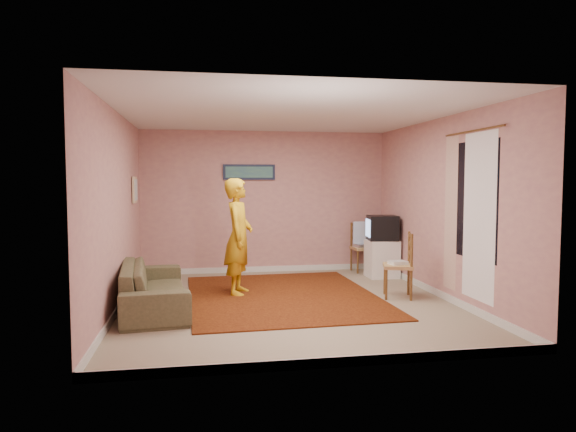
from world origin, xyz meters
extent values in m
plane|color=gray|center=(0.00, 0.00, 0.00)|extent=(5.00, 5.00, 0.00)
cube|color=tan|center=(0.00, 2.50, 1.30)|extent=(4.50, 0.02, 2.60)
cube|color=tan|center=(0.00, -2.50, 1.30)|extent=(4.50, 0.02, 2.60)
cube|color=tan|center=(-2.25, 0.00, 1.30)|extent=(0.02, 5.00, 2.60)
cube|color=tan|center=(2.25, 0.00, 1.30)|extent=(0.02, 5.00, 2.60)
cube|color=silver|center=(0.00, 0.00, 2.60)|extent=(4.50, 5.00, 0.02)
cube|color=silver|center=(0.00, 2.49, 0.05)|extent=(4.50, 0.02, 0.10)
cube|color=silver|center=(0.00, -2.49, 0.05)|extent=(4.50, 0.02, 0.10)
cube|color=silver|center=(-2.24, 0.00, 0.05)|extent=(0.02, 5.00, 0.10)
cube|color=silver|center=(2.24, 0.00, 0.05)|extent=(0.02, 5.00, 0.10)
cube|color=black|center=(2.24, -0.90, 1.45)|extent=(0.01, 1.10, 1.50)
cube|color=white|center=(2.23, -1.05, 1.25)|extent=(0.01, 0.75, 2.10)
cube|color=beige|center=(2.21, -0.35, 1.25)|extent=(0.01, 0.35, 2.10)
cylinder|color=brown|center=(2.20, -0.90, 2.32)|extent=(0.02, 1.40, 0.02)
cube|color=#121932|center=(-0.30, 2.47, 1.85)|extent=(0.95, 0.03, 0.28)
cube|color=#2A5074|center=(-0.30, 2.45, 1.85)|extent=(0.86, 0.01, 0.20)
cube|color=#CFB88E|center=(-2.22, 1.60, 1.55)|extent=(0.03, 0.38, 0.42)
cube|color=silver|center=(-2.20, 1.60, 1.55)|extent=(0.01, 0.30, 0.34)
cube|color=black|center=(-0.01, 0.44, 0.01)|extent=(2.81, 3.45, 0.02)
cube|color=white|center=(1.95, 1.61, 0.33)|extent=(0.51, 0.47, 0.65)
cube|color=black|center=(1.95, 1.61, 0.87)|extent=(0.55, 0.51, 0.43)
cube|color=#8CB2F2|center=(1.70, 1.64, 0.87)|extent=(0.06, 0.36, 0.31)
cube|color=tan|center=(1.80, 2.20, 0.44)|extent=(0.44, 0.42, 0.05)
cube|color=brown|center=(1.80, 2.20, 0.67)|extent=(0.41, 0.07, 0.47)
cube|color=#B8B8BD|center=(1.80, 2.20, 0.49)|extent=(0.38, 0.32, 0.06)
cube|color=#8DAFE6|center=(1.80, 2.20, 0.73)|extent=(0.39, 0.05, 0.41)
cube|color=tan|center=(1.63, 0.08, 0.46)|extent=(0.52, 0.53, 0.05)
cube|color=brown|center=(1.63, 0.08, 0.70)|extent=(0.16, 0.42, 0.49)
cube|color=silver|center=(1.63, 0.08, 0.51)|extent=(0.27, 0.22, 0.05)
imported|color=brown|center=(-1.80, -0.05, 0.30)|extent=(1.02, 2.15, 0.61)
imported|color=gold|center=(-0.63, 0.68, 0.87)|extent=(0.56, 0.71, 1.73)
camera|label=1|loc=(-1.17, -6.91, 1.70)|focal=32.00mm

